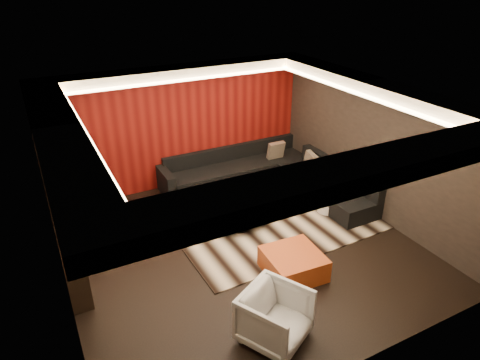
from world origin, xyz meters
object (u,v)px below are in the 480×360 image
orange_ottoman (293,264)px  drum_stool (220,209)px  coffee_table (239,222)px  white_side_table (328,200)px  sectional_sofa (269,176)px  armchair (275,317)px

orange_ottoman → drum_stool: bearing=98.6°
coffee_table → orange_ottoman: bearing=-84.3°
drum_stool → orange_ottoman: bearing=-81.4°
orange_ottoman → white_side_table: bearing=37.3°
white_side_table → coffee_table: bearing=171.2°
coffee_table → sectional_sofa: sectional_sofa is taller
coffee_table → drum_stool: bearing=108.0°
coffee_table → white_side_table: size_ratio=2.27×
orange_ottoman → sectional_sofa: bearing=66.1°
drum_stool → coffee_table: bearing=-72.0°
orange_ottoman → sectional_sofa: sectional_sofa is taller
coffee_table → drum_stool: (-0.16, 0.49, 0.09)m
coffee_table → white_side_table: 1.99m
sectional_sofa → orange_ottoman: bearing=-113.9°
coffee_table → drum_stool: 0.52m
white_side_table → orange_ottoman: 2.25m
drum_stool → white_side_table: size_ratio=0.70×
coffee_table → orange_ottoman: 1.68m
drum_stool → orange_ottoman: size_ratio=0.43×
coffee_table → orange_ottoman: size_ratio=1.38×
white_side_table → sectional_sofa: 1.65m
armchair → sectional_sofa: (2.32, 4.00, -0.13)m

